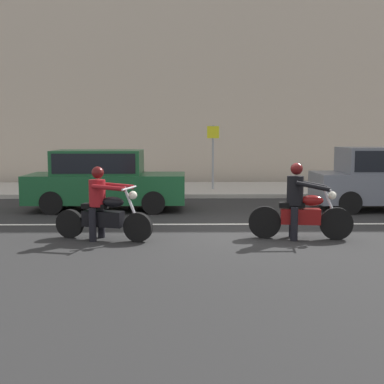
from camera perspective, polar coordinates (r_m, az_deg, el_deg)
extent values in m
plane|color=black|center=(11.42, 6.50, -4.45)|extent=(80.00, 80.00, 0.00)
cube|color=#A8A399|center=(19.29, 3.49, 0.31)|extent=(40.00, 4.40, 0.14)
cube|color=#B7A893|center=(23.03, 2.95, 18.14)|extent=(40.00, 1.40, 13.58)
cube|color=silver|center=(12.27, 4.91, -3.64)|extent=(18.00, 0.14, 0.01)
cylinder|color=black|center=(10.27, -6.13, -3.99)|extent=(0.61, 0.28, 0.60)
cylinder|color=black|center=(10.91, -13.66, -3.51)|extent=(0.61, 0.28, 0.60)
cylinder|color=silver|center=(10.25, -6.79, -1.77)|extent=(0.39, 0.16, 0.85)
cube|color=black|center=(10.54, -10.03, -3.00)|extent=(0.89, 0.50, 0.32)
ellipsoid|color=black|center=(10.40, -8.97, -1.13)|extent=(0.53, 0.36, 0.22)
cube|color=black|center=(10.58, -10.94, -1.58)|extent=(0.57, 0.37, 0.10)
cylinder|color=silver|center=(10.22, -7.13, 0.44)|extent=(0.23, 0.68, 0.04)
sphere|color=silver|center=(10.20, -6.70, -0.35)|extent=(0.17, 0.17, 0.17)
cylinder|color=silver|center=(10.83, -11.09, -3.41)|extent=(0.69, 0.26, 0.07)
cylinder|color=black|center=(10.44, -11.18, -3.68)|extent=(0.19, 0.19, 0.68)
cylinder|color=black|center=(10.80, -10.24, -3.33)|extent=(0.19, 0.19, 0.68)
cylinder|color=maroon|center=(10.52, -10.68, -0.12)|extent=(0.42, 0.42, 0.55)
cylinder|color=maroon|center=(10.16, -9.45, 0.48)|extent=(0.71, 0.28, 0.13)
cylinder|color=maroon|center=(10.55, -8.45, 0.73)|extent=(0.71, 0.28, 0.13)
sphere|color=tan|center=(10.47, -10.63, 2.01)|extent=(0.20, 0.20, 0.20)
sphere|color=#510F0F|center=(10.47, -10.63, 2.18)|extent=(0.25, 0.25, 0.25)
cylinder|color=black|center=(10.82, 16.02, -3.46)|extent=(0.68, 0.21, 0.67)
cylinder|color=black|center=(10.68, 8.23, -3.40)|extent=(0.68, 0.21, 0.67)
cylinder|color=silver|center=(10.75, 15.45, -1.55)|extent=(0.37, 0.10, 0.79)
cube|color=maroon|center=(10.71, 12.17, -2.70)|extent=(0.84, 0.38, 0.32)
ellipsoid|color=maroon|center=(10.68, 13.38, -0.93)|extent=(0.51, 0.30, 0.22)
cube|color=black|center=(10.65, 11.23, -1.44)|extent=(0.55, 0.31, 0.10)
cylinder|color=silver|center=(10.70, 15.19, 0.38)|extent=(0.13, 0.70, 0.04)
sphere|color=silver|center=(10.72, 15.59, -0.37)|extent=(0.17, 0.17, 0.17)
cylinder|color=silver|center=(10.86, 10.49, -3.18)|extent=(0.70, 0.16, 0.07)
cylinder|color=black|center=(10.52, 11.49, -3.57)|extent=(0.17, 0.17, 0.69)
cylinder|color=black|center=(10.91, 11.32, -3.20)|extent=(0.17, 0.17, 0.69)
cylinder|color=black|center=(10.62, 11.59, 0.16)|extent=(0.38, 0.38, 0.60)
cylinder|color=black|center=(10.43, 13.55, 0.63)|extent=(0.70, 0.18, 0.22)
cylinder|color=black|center=(10.86, 13.28, 0.87)|extent=(0.70, 0.18, 0.22)
sphere|color=tan|center=(10.59, 11.75, 2.42)|extent=(0.20, 0.20, 0.20)
sphere|color=#510F0F|center=(10.58, 11.76, 2.59)|extent=(0.25, 0.25, 0.25)
cube|color=slate|center=(15.42, 20.87, 0.51)|extent=(3.94, 1.70, 0.84)
cylinder|color=black|center=(15.05, 16.49, -0.77)|extent=(0.64, 1.76, 0.64)
cube|color=#164C28|center=(14.63, -9.61, 0.47)|extent=(4.46, 1.76, 0.80)
cube|color=#164C28|center=(14.61, -10.53, 3.35)|extent=(2.45, 1.62, 0.68)
cube|color=black|center=(14.61, -10.53, 3.35)|extent=(2.26, 1.65, 0.54)
cylinder|color=black|center=(14.52, -4.18, -0.77)|extent=(0.64, 1.82, 0.64)
cylinder|color=black|center=(14.94, -14.83, -0.77)|extent=(0.64, 1.82, 0.64)
cylinder|color=gray|center=(18.64, 2.38, 3.94)|extent=(0.08, 0.08, 2.35)
cube|color=yellow|center=(18.59, 2.40, 6.78)|extent=(0.44, 0.03, 0.44)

